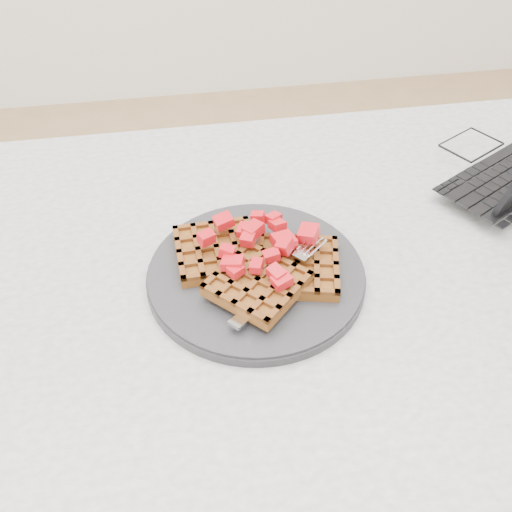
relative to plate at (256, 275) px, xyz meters
name	(u,v)px	position (x,y,z in m)	size (l,w,h in m)	color
table	(312,334)	(0.08, -0.01, -0.12)	(1.20, 0.80, 0.75)	beige
plate	(256,275)	(0.00, 0.00, 0.00)	(0.27, 0.27, 0.02)	#242427
waffles	(257,266)	(0.00, 0.00, 0.02)	(0.21, 0.20, 0.03)	brown
strawberry_pile	(256,247)	(0.00, 0.00, 0.05)	(0.15, 0.15, 0.02)	#A90511
fork	(285,280)	(0.03, -0.03, 0.02)	(0.02, 0.18, 0.02)	silver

